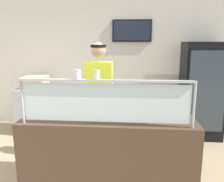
% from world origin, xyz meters
% --- Properties ---
extents(ground_plane, '(12.00, 12.00, 0.00)m').
position_xyz_m(ground_plane, '(0.94, 1.00, 0.00)').
color(ground_plane, tan).
rests_on(ground_plane, ground).
extents(shop_rear_unit, '(6.28, 0.13, 2.70)m').
position_xyz_m(shop_rear_unit, '(0.94, 2.64, 1.36)').
color(shop_rear_unit, silver).
rests_on(shop_rear_unit, ground).
extents(serving_counter, '(1.88, 0.78, 0.95)m').
position_xyz_m(serving_counter, '(0.94, 0.39, 0.47)').
color(serving_counter, '#4C3828').
rests_on(serving_counter, ground).
extents(sneeze_guard, '(1.71, 0.06, 0.46)m').
position_xyz_m(sneeze_guard, '(0.94, 0.06, 1.24)').
color(sneeze_guard, '#B2B5BC').
rests_on(sneeze_guard, serving_counter).
extents(pizza_tray, '(0.51, 0.51, 0.04)m').
position_xyz_m(pizza_tray, '(0.82, 0.44, 0.97)').
color(pizza_tray, '#9EA0A8').
rests_on(pizza_tray, serving_counter).
extents(pizza_server, '(0.12, 0.29, 0.01)m').
position_xyz_m(pizza_server, '(0.79, 0.42, 0.99)').
color(pizza_server, '#ADAFB7').
rests_on(pizza_server, pizza_tray).
extents(parmesan_shaker, '(0.07, 0.07, 0.09)m').
position_xyz_m(parmesan_shaker, '(0.67, 0.06, 1.45)').
color(parmesan_shaker, white).
rests_on(parmesan_shaker, sneeze_guard).
extents(pepper_flake_shaker, '(0.06, 0.06, 0.09)m').
position_xyz_m(pepper_flake_shaker, '(0.86, 0.06, 1.45)').
color(pepper_flake_shaker, white).
rests_on(pepper_flake_shaker, sneeze_guard).
extents(worker_figure, '(0.41, 0.50, 1.76)m').
position_xyz_m(worker_figure, '(0.74, 1.05, 1.01)').
color(worker_figure, '#23232D').
rests_on(worker_figure, ground).
extents(drink_fridge, '(0.73, 0.61, 1.77)m').
position_xyz_m(drink_fridge, '(2.48, 2.20, 0.89)').
color(drink_fridge, black).
rests_on(drink_fridge, ground).
extents(prep_shelf, '(0.70, 0.55, 0.89)m').
position_xyz_m(prep_shelf, '(-0.67, 2.15, 0.45)').
color(prep_shelf, '#B7BABF').
rests_on(prep_shelf, ground).
extents(pizza_box_stack, '(0.48, 0.47, 0.22)m').
position_xyz_m(pizza_box_stack, '(-0.67, 2.15, 1.01)').
color(pizza_box_stack, tan).
rests_on(pizza_box_stack, prep_shelf).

